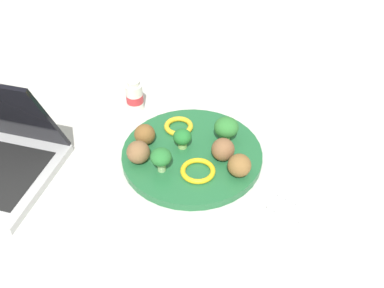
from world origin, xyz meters
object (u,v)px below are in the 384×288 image
(meatball_front_right, at_px, (138,152))
(meatball_center, at_px, (239,166))
(yogurt_bottle, at_px, (135,96))
(meatball_far_rim, at_px, (145,134))
(broccoli_floret_mid_left, at_px, (226,128))
(napkin, at_px, (305,215))
(broccoli_floret_far_rim, at_px, (181,138))
(broccoli_floret_back_right, at_px, (161,158))
(fork, at_px, (296,217))
(pepper_ring_near_rim, at_px, (179,126))
(meatball_back_left, at_px, (223,149))
(knife, at_px, (307,205))
(pepper_ring_mid_right, at_px, (198,171))
(plate, at_px, (192,154))

(meatball_front_right, bearing_deg, meatball_center, -155.34)
(yogurt_bottle, bearing_deg, meatball_far_rim, 139.48)
(broccoli_floret_mid_left, distance_m, napkin, 0.23)
(broccoli_floret_far_rim, distance_m, yogurt_bottle, 0.19)
(broccoli_floret_mid_left, bearing_deg, broccoli_floret_back_right, 70.42)
(napkin, xyz_separation_m, fork, (0.01, 0.02, 0.00))
(broccoli_floret_mid_left, height_order, pepper_ring_near_rim, broccoli_floret_mid_left)
(broccoli_floret_mid_left, height_order, meatball_center, broccoli_floret_mid_left)
(broccoli_floret_mid_left, bearing_deg, pepper_ring_near_rim, 14.32)
(broccoli_floret_far_rim, distance_m, meatball_back_left, 0.09)
(meatball_far_rim, distance_m, fork, 0.33)
(meatball_back_left, bearing_deg, broccoli_floret_back_right, 51.50)
(fork, distance_m, knife, 0.04)
(pepper_ring_mid_right, distance_m, yogurt_bottle, 0.26)
(broccoli_floret_far_rim, distance_m, knife, 0.27)
(meatball_center, bearing_deg, plate, -0.27)
(meatball_back_left, xyz_separation_m, fork, (-0.18, 0.04, -0.03))
(pepper_ring_mid_right, xyz_separation_m, yogurt_bottle, (0.24, -0.10, 0.01))
(broccoli_floret_back_right, relative_size, broccoli_floret_far_rim, 1.21)
(broccoli_floret_back_right, distance_m, meatball_front_right, 0.05)
(meatball_back_left, distance_m, pepper_ring_near_rim, 0.13)
(meatball_center, distance_m, napkin, 0.15)
(broccoli_floret_far_rim, xyz_separation_m, meatball_back_left, (-0.08, -0.02, -0.00))
(broccoli_floret_far_rim, relative_size, pepper_ring_near_rim, 0.68)
(plate, bearing_deg, meatball_front_right, 49.94)
(pepper_ring_mid_right, xyz_separation_m, pepper_ring_near_rim, (0.11, -0.09, 0.00))
(plate, bearing_deg, meatball_back_left, -162.08)
(broccoli_floret_mid_left, xyz_separation_m, meatball_front_right, (0.10, 0.15, -0.01))
(plate, height_order, napkin, plate)
(knife, bearing_deg, broccoli_floret_back_right, 18.62)
(yogurt_bottle, bearing_deg, napkin, 171.61)
(plate, xyz_separation_m, pepper_ring_mid_right, (-0.04, 0.04, 0.01))
(broccoli_floret_mid_left, xyz_separation_m, napkin, (-0.21, 0.08, -0.05))
(meatball_far_rim, relative_size, pepper_ring_mid_right, 0.64)
(broccoli_floret_back_right, bearing_deg, meatball_back_left, -128.50)
(plate, relative_size, meatball_center, 6.32)
(meatball_back_left, bearing_deg, broccoli_floret_mid_left, -64.16)
(fork, xyz_separation_m, yogurt_bottle, (0.44, -0.08, 0.03))
(fork, bearing_deg, meatball_front_right, 10.41)
(broccoli_floret_back_right, distance_m, meatball_center, 0.15)
(meatball_center, height_order, fork, meatball_center)
(plate, bearing_deg, fork, 174.10)
(plate, height_order, meatball_center, meatball_center)
(broccoli_floret_far_rim, xyz_separation_m, knife, (-0.27, -0.01, -0.03))
(broccoli_floret_back_right, relative_size, knife, 0.35)
(broccoli_floret_mid_left, height_order, meatball_far_rim, broccoli_floret_mid_left)
(meatball_center, relative_size, knife, 0.30)
(yogurt_bottle, bearing_deg, broccoli_floret_back_right, 143.74)
(meatball_far_rim, distance_m, napkin, 0.34)
(broccoli_floret_back_right, height_order, broccoli_floret_far_rim, broccoli_floret_back_right)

